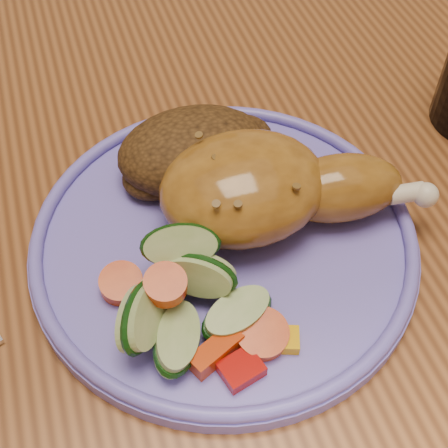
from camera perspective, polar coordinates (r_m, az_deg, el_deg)
The scene contains 7 objects.
dining_table at distance 0.57m, azimuth -0.03°, elevation -0.87°, with size 0.90×1.40×0.75m.
chair_far at distance 1.15m, azimuth -10.04°, elevation 17.58°, with size 0.42×0.42×0.91m.
plate at distance 0.45m, azimuth -0.00°, elevation -1.67°, with size 0.28×0.28×0.01m, color #685CC7.
plate_rim at distance 0.44m, azimuth -0.00°, elevation -0.81°, with size 0.28×0.28×0.01m, color #685CC7.
chicken_leg at distance 0.44m, azimuth 3.97°, elevation 3.33°, with size 0.19×0.10×0.06m.
rice_pilaf at distance 0.48m, azimuth -2.58°, elevation 6.72°, with size 0.13×0.08×0.05m.
vegetable_pile at distance 0.40m, azimuth -3.41°, elevation -6.98°, with size 0.12×0.12×0.06m.
Camera 1 is at (-0.11, -0.34, 1.12)m, focal length 50.00 mm.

